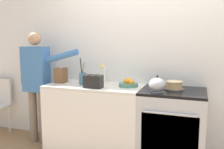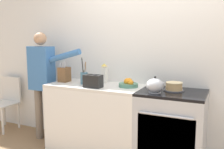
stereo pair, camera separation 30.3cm
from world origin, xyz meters
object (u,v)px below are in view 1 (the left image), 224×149
stove_range (172,127)px  person_baker (37,78)px  utensil_crock (83,78)px  toaster (93,81)px  milk_carton (102,74)px  layer_cake (174,85)px  tea_kettle (157,85)px  knife_block (61,75)px  fruit_bowl (129,83)px

stove_range → person_baker: person_baker is taller
utensil_crock → person_baker: size_ratio=0.22×
toaster → milk_carton: (-0.02, 0.34, 0.05)m
layer_cake → toaster: size_ratio=1.00×
tea_kettle → knife_block: bearing=173.6°
stove_range → tea_kettle: size_ratio=3.84×
utensil_crock → fruit_bowl: bearing=6.7°
utensil_crock → tea_kettle: bearing=-6.6°
toaster → tea_kettle: bearing=2.1°
tea_kettle → person_baker: 1.69m
utensil_crock → milk_carton: size_ratio=1.34×
utensil_crock → milk_carton: bearing=47.5°
utensil_crock → toaster: utensil_crock is taller
layer_cake → fruit_bowl: (-0.55, -0.01, -0.01)m
milk_carton → tea_kettle: bearing=-22.0°
stove_range → toaster: bearing=-169.7°
layer_cake → milk_carton: milk_carton is taller
stove_range → person_baker: bearing=179.8°
tea_kettle → knife_block: knife_block is taller
layer_cake → toaster: bearing=-166.7°
fruit_bowl → utensil_crock: bearing=-173.3°
milk_carton → person_baker: bearing=-169.3°
layer_cake → knife_block: knife_block is taller
knife_block → person_baker: 0.39m
tea_kettle → toaster: bearing=-177.9°
fruit_bowl → stove_range: bearing=-4.4°
tea_kettle → fruit_bowl: 0.42m
knife_block → fruit_bowl: (0.92, 0.03, -0.06)m
layer_cake → milk_carton: 0.96m
knife_block → toaster: knife_block is taller
tea_kettle → toaster: (-0.76, -0.03, -0.00)m
stove_range → person_baker: (-1.85, 0.01, 0.48)m
stove_range → layer_cake: layer_cake is taller
stove_range → tea_kettle: (-0.16, -0.14, 0.52)m
toaster → milk_carton: 0.35m
knife_block → utensil_crock: bearing=-6.0°
stove_range → fruit_bowl: bearing=175.6°
fruit_bowl → toaster: 0.43m
person_baker → stove_range: bearing=-0.7°
utensil_crock → person_baker: (-0.72, 0.03, -0.05)m
layer_cake → milk_carton: bearing=172.5°
utensil_crock → toaster: 0.25m
stove_range → milk_carton: (-0.94, 0.18, 0.56)m
layer_cake → knife_block: bearing=-178.3°
knife_block → milk_carton: (0.52, 0.17, 0.02)m
stove_range → fruit_bowl: 0.73m
tea_kettle → milk_carton: 0.84m
milk_carton → person_baker: size_ratio=0.16×
tea_kettle → fruit_bowl: tea_kettle is taller
knife_block → stove_range: bearing=-0.3°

